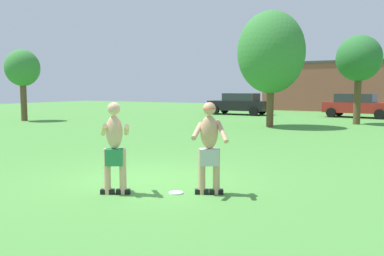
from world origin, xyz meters
name	(u,v)px	position (x,y,z in m)	size (l,w,h in m)	color
ground_plane	(148,179)	(0.00, 0.00, 0.00)	(80.00, 80.00, 0.00)	#4C8E3D
player_with_cap	(209,144)	(1.72, -0.46, 0.95)	(0.73, 0.73, 1.72)	black
player_in_green	(115,146)	(0.18, -1.30, 0.90)	(0.83, 0.69, 1.71)	black
frisbee	(176,193)	(1.15, -0.72, 0.01)	(0.27, 0.27, 0.03)	white
car_black_near_post	(239,103)	(-6.58, 20.89, 0.82)	(4.33, 2.08, 1.58)	black
car_red_mid_lot	(358,105)	(1.45, 21.99, 0.82)	(4.48, 2.43, 1.58)	maroon
outbuilding_behind_lot	(330,86)	(-1.86, 30.15, 2.12)	(11.36, 4.46, 4.23)	brown
tree_left_field	(271,53)	(-1.54, 12.81, 3.73)	(3.37, 3.37, 5.79)	brown
tree_right_field	(22,69)	(-15.62, 9.28, 3.09)	(2.02, 2.02, 4.24)	brown
tree_near_building	(359,59)	(2.11, 16.55, 3.50)	(2.38, 2.38, 4.78)	brown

